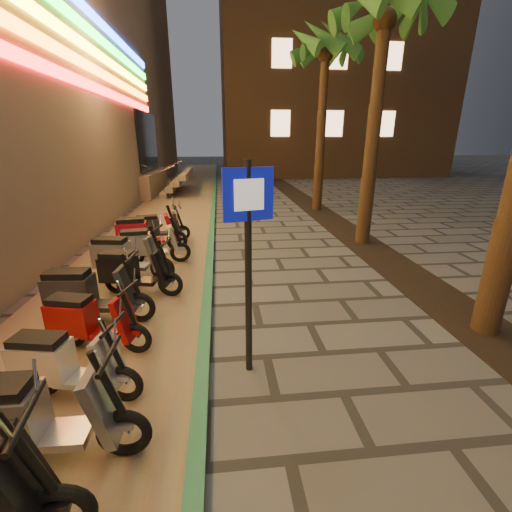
{
  "coord_description": "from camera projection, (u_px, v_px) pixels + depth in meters",
  "views": [
    {
      "loc": [
        -0.59,
        -2.44,
        2.95
      ],
      "look_at": [
        -0.06,
        2.62,
        1.2
      ],
      "focal_mm": 24.0,
      "sensor_mm": 36.0,
      "label": 1
    }
  ],
  "objects": [
    {
      "name": "scooter_9",
      "position": [
        131.0,
        271.0,
        6.68
      ],
      "size": [
        1.63,
        0.74,
        1.15
      ],
      "rotation": [
        0.0,
        0.0,
        -0.2
      ],
      "color": "black",
      "rests_on": "ground"
    },
    {
      "name": "scooter_13",
      "position": [
        156.0,
        227.0,
        10.06
      ],
      "size": [
        1.56,
        0.71,
        1.1
      ],
      "rotation": [
        0.0,
        0.0,
        0.21
      ],
      "color": "black",
      "rests_on": "ground"
    },
    {
      "name": "palm_c",
      "position": [
        385.0,
        19.0,
        8.39
      ],
      "size": [
        2.97,
        3.02,
        6.91
      ],
      "color": "#472D19",
      "rests_on": "ground"
    },
    {
      "name": "scooter_12",
      "position": [
        143.0,
        233.0,
        9.1
      ],
      "size": [
        1.83,
        0.81,
        1.29
      ],
      "rotation": [
        0.0,
        0.0,
        0.19
      ],
      "color": "black",
      "rests_on": "ground"
    },
    {
      "name": "scooter_7",
      "position": [
        87.0,
        321.0,
        4.93
      ],
      "size": [
        1.52,
        0.74,
        1.07
      ],
      "rotation": [
        0.0,
        0.0,
        -0.25
      ],
      "color": "black",
      "rests_on": "ground"
    },
    {
      "name": "ground",
      "position": [
        290.0,
        460.0,
        3.31
      ],
      "size": [
        120.0,
        120.0,
        0.0
      ],
      "primitive_type": "plane",
      "color": "#474442",
      "rests_on": "ground"
    },
    {
      "name": "apartment_block",
      "position": [
        323.0,
        25.0,
        30.23
      ],
      "size": [
        18.0,
        16.06,
        25.0
      ],
      "color": "brown",
      "rests_on": "ground"
    },
    {
      "name": "palm_d",
      "position": [
        325.0,
        56.0,
        13.02
      ],
      "size": [
        2.97,
        3.02,
        7.16
      ],
      "color": "#472D19",
      "rests_on": "ground"
    },
    {
      "name": "green_curb",
      "position": [
        212.0,
        222.0,
        12.61
      ],
      "size": [
        0.18,
        60.0,
        0.1
      ],
      "primitive_type": "cube",
      "color": "#2A7147",
      "rests_on": "ground"
    },
    {
      "name": "scooter_10",
      "position": [
        124.0,
        256.0,
        7.39
      ],
      "size": [
        1.76,
        0.74,
        1.23
      ],
      "rotation": [
        0.0,
        0.0,
        -0.17
      ],
      "color": "black",
      "rests_on": "ground"
    },
    {
      "name": "scooter_5",
      "position": [
        30.0,
        418.0,
        3.14
      ],
      "size": [
        1.7,
        0.6,
        1.2
      ],
      "rotation": [
        0.0,
        0.0,
        -0.01
      ],
      "color": "black",
      "rests_on": "ground"
    },
    {
      "name": "planting_strip",
      "position": [
        394.0,
        265.0,
        8.37
      ],
      "size": [
        1.2,
        40.0,
        0.02
      ],
      "primitive_type": "cube",
      "color": "black",
      "rests_on": "ground"
    },
    {
      "name": "scooter_11",
      "position": [
        147.0,
        245.0,
        8.28
      ],
      "size": [
        1.66,
        0.68,
        1.16
      ],
      "rotation": [
        0.0,
        0.0,
        0.15
      ],
      "color": "black",
      "rests_on": "ground"
    },
    {
      "name": "scooter_8",
      "position": [
        87.0,
        294.0,
        5.62
      ],
      "size": [
        1.75,
        0.62,
        1.23
      ],
      "rotation": [
        0.0,
        0.0,
        -0.08
      ],
      "color": "black",
      "rests_on": "ground"
    },
    {
      "name": "scooter_6",
      "position": [
        61.0,
        364.0,
        3.97
      ],
      "size": [
        1.53,
        0.67,
        1.07
      ],
      "rotation": [
        0.0,
        0.0,
        -0.19
      ],
      "color": "black",
      "rests_on": "ground"
    },
    {
      "name": "pedestrian_sign",
      "position": [
        248.0,
        244.0,
        4.05
      ],
      "size": [
        0.59,
        0.19,
        2.73
      ],
      "rotation": [
        0.0,
        0.0,
        0.26
      ],
      "color": "black",
      "rests_on": "ground"
    },
    {
      "name": "parking_strip",
      "position": [
        165.0,
        224.0,
        12.45
      ],
      "size": [
        3.4,
        60.0,
        0.01
      ],
      "primitive_type": "cube",
      "color": "#8C7251",
      "rests_on": "ground"
    }
  ]
}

